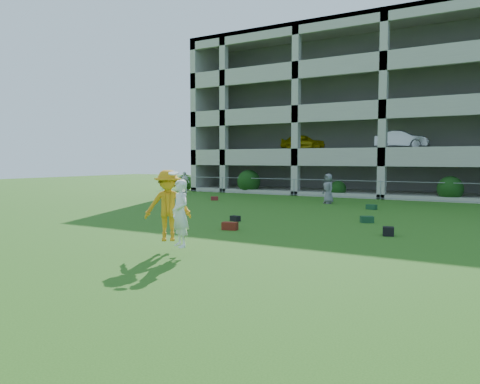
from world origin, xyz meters
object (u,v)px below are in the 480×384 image
Objects in this scene: bystander_b at (184,183)px; crate_d at (388,231)px; frisbee_contest at (170,207)px; bystander_c at (328,189)px; parking_garage at (410,115)px.

bystander_b is 21.62m from crate_d.
frisbee_contest reaches higher than crate_d.
bystander_c is at bearing -5.03° from bystander_b.
bystander_b is 0.94× the size of bystander_c.
frisbee_contest is at bearing -47.73° from bystander_c.
frisbee_contest is (1.26, -15.71, 0.38)m from bystander_c.
crate_d is 7.45m from frisbee_contest.
bystander_b is at bearing 126.68° from frisbee_contest.
crate_d is at bearing -28.47° from bystander_b.
bystander_c reaches higher than crate_d.
bystander_c is 0.06× the size of parking_garage.
crate_d is at bearing -22.16° from bystander_c.
bystander_b is at bearing -142.34° from parking_garage.
bystander_b is 22.47m from frisbee_contest.
bystander_c is at bearing 120.16° from crate_d.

